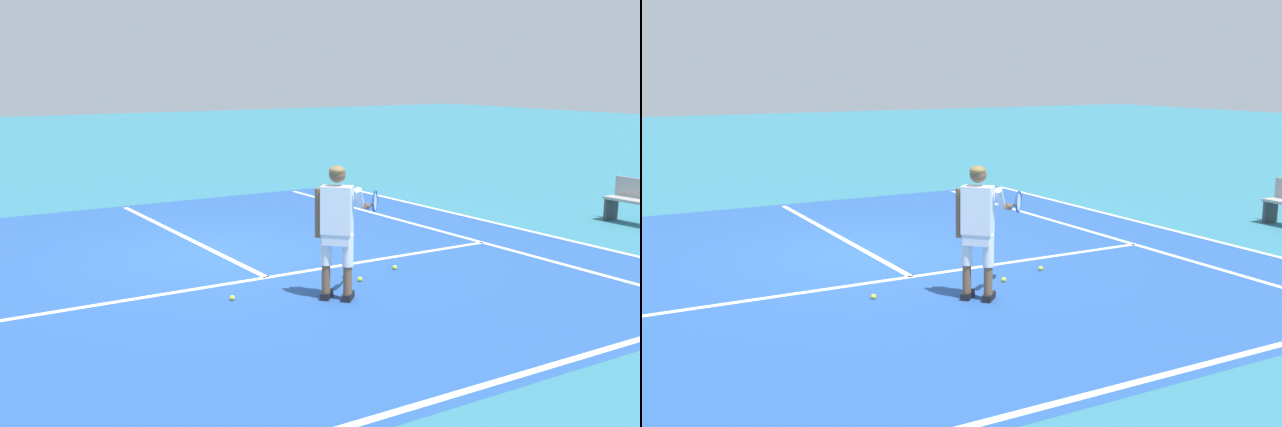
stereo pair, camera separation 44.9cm
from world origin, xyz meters
TOP-DOWN VIEW (x-y plane):
  - ground_plane at (0.00, 0.00)m, footprint 80.00×80.00m
  - court_inner_surface at (0.00, -0.59)m, footprint 10.98×11.10m
  - line_baseline at (0.00, -5.95)m, footprint 10.98×0.10m
  - line_service at (0.00, -1.64)m, footprint 8.23×0.10m
  - line_centre_service at (0.00, 1.56)m, footprint 0.10×6.40m
  - line_singles_right at (4.12, -0.59)m, footprint 0.10×10.70m
  - line_doubles_right at (5.49, -0.59)m, footprint 0.10×10.70m
  - tennis_player at (0.30, -3.01)m, footprint 1.17×0.72m
  - tennis_ball_near_feet at (-0.86, -2.34)m, footprint 0.07×0.07m
  - tennis_ball_by_baseline at (1.00, -2.49)m, footprint 0.07×0.07m
  - tennis_ball_mid_court at (1.79, -2.25)m, footprint 0.07×0.07m

SIDE VIEW (x-z plane):
  - ground_plane at x=0.00m, z-range 0.00..0.00m
  - court_inner_surface at x=0.00m, z-range 0.00..0.00m
  - line_baseline at x=0.00m, z-range 0.00..0.01m
  - line_service at x=0.00m, z-range 0.00..0.01m
  - line_centre_service at x=0.00m, z-range 0.00..0.01m
  - line_singles_right at x=4.12m, z-range 0.00..0.01m
  - line_doubles_right at x=5.49m, z-range 0.00..0.01m
  - tennis_ball_near_feet at x=-0.86m, z-range 0.00..0.07m
  - tennis_ball_by_baseline at x=1.00m, z-range 0.00..0.07m
  - tennis_ball_mid_court at x=1.79m, z-range 0.00..0.07m
  - tennis_player at x=0.30m, z-range 0.13..1.85m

